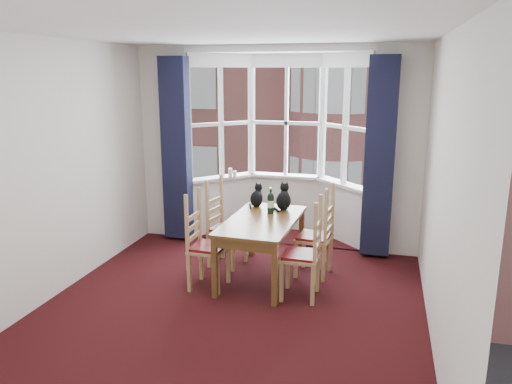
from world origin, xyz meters
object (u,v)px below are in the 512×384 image
(chair_left_far, at_px, (221,229))
(dining_table, at_px, (262,226))
(chair_right_near, at_px, (309,257))
(candle_short, at_px, (235,174))
(candle_tall, at_px, (230,173))
(chair_right_far, at_px, (321,239))
(chair_left_near, at_px, (201,248))
(wine_bottle, at_px, (271,202))
(cat_left, at_px, (257,197))
(cat_right, at_px, (284,199))

(chair_left_far, bearing_deg, dining_table, -27.11)
(chair_right_near, relative_size, candle_short, 10.03)
(candle_tall, distance_m, candle_short, 0.07)
(chair_right_near, bearing_deg, chair_right_far, 85.25)
(chair_left_far, distance_m, candle_short, 1.42)
(dining_table, height_order, candle_tall, candle_tall)
(chair_right_far, bearing_deg, candle_short, 137.21)
(candle_short, bearing_deg, chair_left_near, -83.89)
(wine_bottle, bearing_deg, candle_short, 122.54)
(chair_left_near, relative_size, candle_short, 10.03)
(chair_right_far, height_order, candle_tall, candle_tall)
(dining_table, distance_m, chair_left_near, 0.76)
(wine_bottle, bearing_deg, chair_left_near, -133.82)
(cat_left, bearing_deg, candle_tall, 123.07)
(dining_table, distance_m, wine_bottle, 0.36)
(dining_table, bearing_deg, cat_left, 110.42)
(cat_left, distance_m, candle_tall, 1.28)
(chair_right_far, bearing_deg, wine_bottle, 177.76)
(candle_tall, bearing_deg, chair_left_near, -82.04)
(chair_left_near, height_order, wine_bottle, wine_bottle)
(chair_right_far, bearing_deg, cat_right, 154.77)
(chair_right_far, distance_m, cat_right, 0.70)
(chair_right_near, bearing_deg, dining_table, 147.31)
(chair_right_near, distance_m, chair_right_far, 0.65)
(chair_left_far, bearing_deg, wine_bottle, -3.89)
(cat_left, height_order, candle_tall, cat_left)
(candle_short, bearing_deg, candle_tall, -154.79)
(cat_right, xyz_separation_m, candle_tall, (-1.06, 1.13, 0.06))
(cat_right, bearing_deg, wine_bottle, -118.33)
(cat_left, relative_size, cat_right, 0.87)
(dining_table, height_order, chair_left_near, chair_left_near)
(dining_table, xyz_separation_m, wine_bottle, (0.04, 0.27, 0.23))
(chair_left_far, bearing_deg, chair_right_far, -3.08)
(cat_right, relative_size, candle_short, 3.89)
(chair_left_far, distance_m, chair_right_near, 1.44)
(dining_table, bearing_deg, cat_right, 71.88)
(cat_left, distance_m, cat_right, 0.37)
(dining_table, relative_size, cat_left, 4.79)
(chair_left_near, xyz_separation_m, wine_bottle, (0.66, 0.69, 0.41))
(chair_left_far, height_order, cat_right, cat_right)
(candle_short, bearing_deg, chair_right_far, -42.79)
(chair_left_near, bearing_deg, cat_left, 67.04)
(chair_left_near, relative_size, chair_right_far, 1.00)
(chair_right_far, height_order, wine_bottle, wine_bottle)
(chair_left_far, height_order, candle_short, candle_short)
(chair_left_far, relative_size, chair_right_near, 1.00)
(chair_right_near, distance_m, cat_right, 1.08)
(cat_left, bearing_deg, cat_right, -9.64)
(chair_left_near, height_order, cat_right, cat_right)
(chair_right_far, bearing_deg, cat_left, 160.90)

